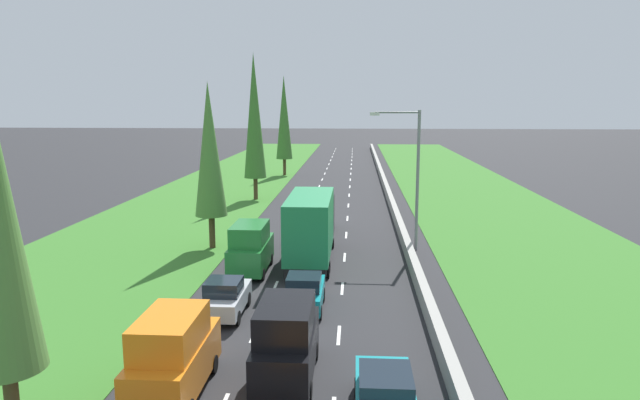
# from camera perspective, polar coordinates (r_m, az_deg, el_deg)

# --- Properties ---
(ground_plane) EXTENTS (300.00, 300.00, 0.00)m
(ground_plane) POSITION_cam_1_polar(r_m,az_deg,el_deg) (61.95, 1.35, 0.94)
(ground_plane) COLOR #28282B
(ground_plane) RESTS_ON ground
(grass_verge_left) EXTENTS (14.00, 140.00, 0.04)m
(grass_verge_left) POSITION_cam_1_polar(r_m,az_deg,el_deg) (63.69, -10.10, 1.05)
(grass_verge_left) COLOR #387528
(grass_verge_left) RESTS_ON ground
(grass_verge_right) EXTENTS (14.00, 140.00, 0.04)m
(grass_verge_right) POSITION_cam_1_polar(r_m,az_deg,el_deg) (63.05, 14.49, 0.80)
(grass_verge_right) COLOR #387528
(grass_verge_right) RESTS_ON ground
(median_barrier) EXTENTS (0.44, 120.00, 0.85)m
(median_barrier) POSITION_cam_1_polar(r_m,az_deg,el_deg) (61.93, 6.63, 1.27)
(median_barrier) COLOR #9E9B93
(median_barrier) RESTS_ON ground
(lane_markings) EXTENTS (3.64, 116.00, 0.01)m
(lane_markings) POSITION_cam_1_polar(r_m,az_deg,el_deg) (61.95, 1.35, 0.94)
(lane_markings) COLOR white
(lane_markings) RESTS_ON ground
(black_van_centre_lane) EXTENTS (1.96, 4.90, 2.82)m
(black_van_centre_lane) POSITION_cam_1_polar(r_m,az_deg,el_deg) (20.15, -3.37, -13.86)
(black_van_centre_lane) COLOR black
(black_van_centre_lane) RESTS_ON ground
(teal_hatchback_centre_lane) EXTENTS (1.74, 3.90, 1.72)m
(teal_hatchback_centre_lane) POSITION_cam_1_polar(r_m,az_deg,el_deg) (26.55, -1.57, -9.22)
(teal_hatchback_centre_lane) COLOR teal
(teal_hatchback_centre_lane) RESTS_ON ground
(teal_sedan_right_lane) EXTENTS (1.82, 4.50, 1.64)m
(teal_sedan_right_lane) POSITION_cam_1_polar(r_m,az_deg,el_deg) (18.03, 6.53, -18.99)
(teal_sedan_right_lane) COLOR teal
(teal_sedan_right_lane) RESTS_ON ground
(orange_van_left_lane) EXTENTS (1.96, 4.90, 2.82)m
(orange_van_left_lane) POSITION_cam_1_polar(r_m,az_deg,el_deg) (19.70, -14.45, -14.75)
(orange_van_left_lane) COLOR orange
(orange_van_left_lane) RESTS_ON ground
(silver_hatchback_left_lane) EXTENTS (1.74, 3.90, 1.72)m
(silver_hatchback_left_lane) POSITION_cam_1_polar(r_m,az_deg,el_deg) (26.26, -9.46, -9.57)
(silver_hatchback_left_lane) COLOR silver
(silver_hatchback_left_lane) RESTS_ON ground
(green_van_left_lane) EXTENTS (1.96, 4.90, 2.82)m
(green_van_left_lane) POSITION_cam_1_polar(r_m,az_deg,el_deg) (32.33, -6.95, -4.78)
(green_van_left_lane) COLOR #237A33
(green_van_left_lane) RESTS_ON ground
(green_box_truck_centre_lane) EXTENTS (2.46, 9.40, 4.18)m
(green_box_truck_centre_lane) POSITION_cam_1_polar(r_m,az_deg,el_deg) (33.88, -0.88, -2.67)
(green_box_truck_centre_lane) COLOR black
(green_box_truck_centre_lane) RESTS_ON ground
(green_hatchback_centre_lane) EXTENTS (1.74, 3.90, 1.72)m
(green_hatchback_centre_lane) POSITION_cam_1_polar(r_m,az_deg,el_deg) (42.43, 0.08, -2.00)
(green_hatchback_centre_lane) COLOR #237A33
(green_hatchback_centre_lane) RESTS_ON ground
(poplar_tree_second) EXTENTS (2.07, 2.07, 10.80)m
(poplar_tree_second) POSITION_cam_1_polar(r_m,az_deg,el_deg) (37.23, -11.00, 4.91)
(poplar_tree_second) COLOR #4C3823
(poplar_tree_second) RESTS_ON ground
(poplar_tree_third) EXTENTS (2.16, 2.16, 14.20)m
(poplar_tree_third) POSITION_cam_1_polar(r_m,az_deg,el_deg) (55.81, -6.59, 8.32)
(poplar_tree_third) COLOR #4C3823
(poplar_tree_third) RESTS_ON ground
(poplar_tree_fourth) EXTENTS (2.12, 2.12, 12.92)m
(poplar_tree_fourth) POSITION_cam_1_polar(r_m,az_deg,el_deg) (74.64, -3.62, 8.21)
(poplar_tree_fourth) COLOR #4C3823
(poplar_tree_fourth) RESTS_ON ground
(street_light_mast) EXTENTS (3.20, 0.28, 9.00)m
(street_light_mast) POSITION_cam_1_polar(r_m,az_deg,el_deg) (36.80, 9.23, 3.01)
(street_light_mast) COLOR gray
(street_light_mast) RESTS_ON ground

